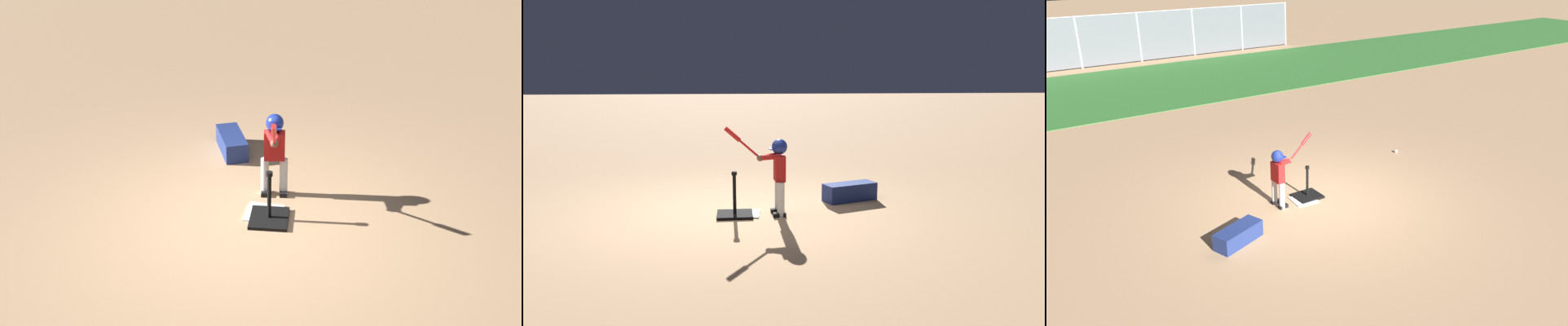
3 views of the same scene
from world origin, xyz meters
The scene contains 5 objects.
ground_plane centered at (0.00, 0.00, 0.00)m, with size 90.00×90.00×0.00m, color tan.
home_plate centered at (-0.21, 0.20, 0.01)m, with size 0.44×0.44×0.02m, color white.
batting_tee centered at (-0.08, 0.27, 0.07)m, with size 0.51×0.45×0.64m.
batter_child centered at (-0.68, 0.28, 0.70)m, with size 0.88×0.35×1.28m.
equipment_bag centered at (-1.90, -0.45, 0.14)m, with size 0.84×0.32×0.28m, color navy.
Camera 2 is at (-0.09, 7.28, 1.98)m, focal length 35.00 mm.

